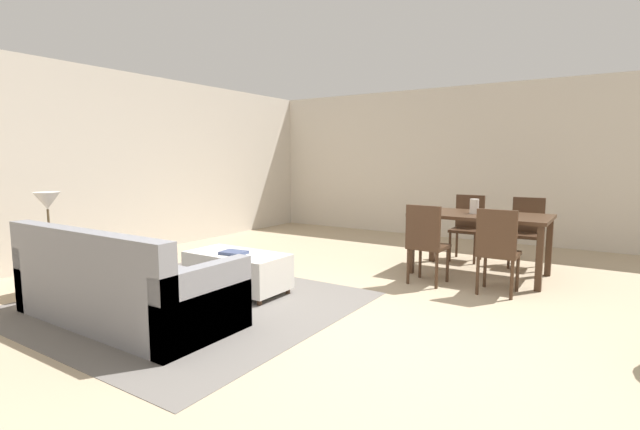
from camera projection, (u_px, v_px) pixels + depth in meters
ground_plane at (364, 331)px, 3.84m from camera, size 10.80×10.80×0.00m
wall_back at (501, 164)px, 7.83m from camera, size 9.00×0.12×2.70m
wall_left at (100, 165)px, 6.52m from camera, size 0.12×11.00×2.70m
area_rug at (188, 303)px, 4.57m from camera, size 3.00×2.80×0.01m
couch at (122, 289)px, 4.07m from camera, size 2.12×0.93×0.86m
ottoman_table at (237, 270)px, 4.96m from camera, size 1.11×0.57×0.43m
side_table at (51, 253)px, 4.85m from camera, size 0.40×0.40×0.56m
table_lamp at (47, 203)px, 4.79m from camera, size 0.26×0.26×0.53m
dining_table at (480, 222)px, 5.65m from camera, size 1.59×0.91×0.76m
dining_chair_near_left at (426, 240)px, 5.20m from camera, size 0.42×0.42×0.92m
dining_chair_near_right at (497, 247)px, 4.80m from camera, size 0.41×0.41×0.92m
dining_chair_far_left at (468, 223)px, 6.51m from camera, size 0.40×0.40×0.92m
dining_chair_far_right at (527, 228)px, 6.09m from camera, size 0.42×0.42×0.92m
vase_centerpiece at (474, 206)px, 5.66m from camera, size 0.11×0.11×0.18m
book_on_ottoman at (234, 253)px, 4.87m from camera, size 0.28×0.23×0.03m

